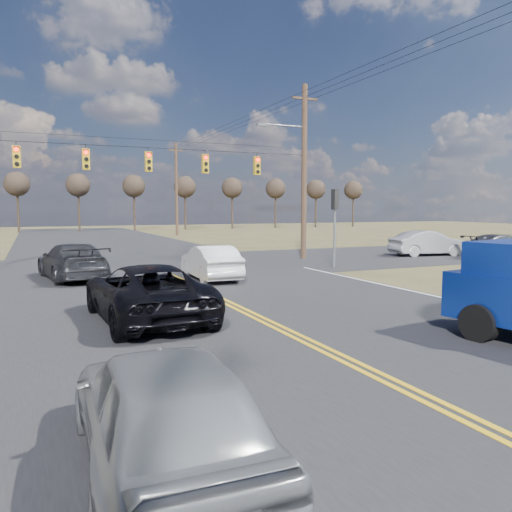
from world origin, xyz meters
name	(u,v)px	position (x,y,z in m)	size (l,w,h in m)	color
ground	(360,368)	(0.00, 0.00, 0.00)	(160.00, 160.00, 0.00)	brown
road_main	(198,289)	(0.00, 10.00, 0.00)	(14.00, 120.00, 0.02)	#28282B
road_cross	(151,266)	(0.00, 18.00, 0.00)	(120.00, 12.00, 0.02)	#28282B
signal_gantry	(159,167)	(0.50, 17.79, 5.06)	(19.60, 4.83, 10.00)	#473323
utility_poles	(153,162)	(0.00, 17.00, 5.23)	(19.60, 58.32, 10.00)	#473323
treeline	(120,167)	(0.00, 26.96, 5.70)	(87.00, 117.80, 7.40)	#33261C
silver_suv	(164,409)	(-4.21, -2.17, 0.75)	(1.78, 4.42, 1.50)	gray
black_suv	(146,292)	(-2.79, 5.61, 0.76)	(2.51, 5.44, 1.51)	black
white_car_queue	(211,262)	(1.27, 12.20, 0.72)	(1.52, 4.36, 1.44)	silver
dgrey_car_queue	(72,261)	(-4.00, 14.56, 0.76)	(2.13, 5.23, 1.52)	#2C2C30
cross_car_east_near	(428,243)	(17.05, 16.52, 0.78)	(4.74, 1.65, 1.56)	#A6A9AE
cross_car_east_far	(502,246)	(20.16, 13.70, 0.71)	(4.90, 1.99, 1.42)	#3A3A3F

